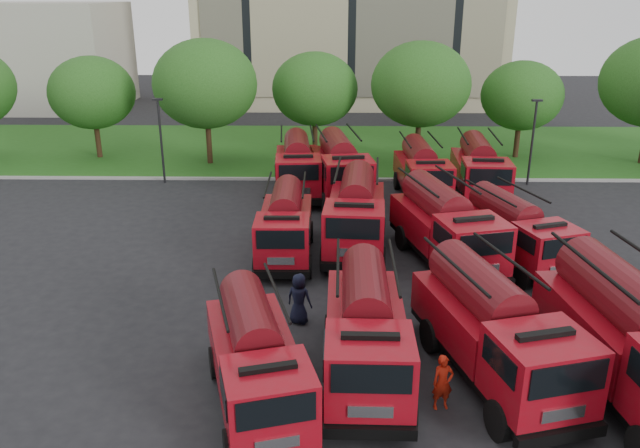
{
  "coord_description": "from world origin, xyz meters",
  "views": [
    {
      "loc": [
        0.1,
        -19.13,
        10.87
      ],
      "look_at": [
        -0.32,
        5.27,
        1.8
      ],
      "focal_mm": 35.0,
      "sensor_mm": 36.0,
      "label": 1
    }
  ],
  "objects_px": {
    "fire_truck_5": "(356,213)",
    "firefighter_4": "(299,322)",
    "fire_truck_6": "(445,227)",
    "fire_truck_10": "(422,171)",
    "fire_truck_2": "(494,329)",
    "fire_truck_11": "(479,170)",
    "fire_truck_0": "(256,359)",
    "fire_truck_8": "(297,166)",
    "firefighter_0": "(441,407)",
    "fire_truck_9": "(340,168)",
    "fire_truck_1": "(366,330)",
    "fire_truck_3": "(637,342)",
    "fire_truck_7": "(516,232)",
    "fire_truck_4": "(285,224)"
  },
  "relations": [
    {
      "from": "fire_truck_0",
      "to": "fire_truck_2",
      "type": "bearing_deg",
      "value": -3.85
    },
    {
      "from": "fire_truck_2",
      "to": "fire_truck_3",
      "type": "bearing_deg",
      "value": -29.73
    },
    {
      "from": "fire_truck_1",
      "to": "fire_truck_9",
      "type": "relative_size",
      "value": 0.88
    },
    {
      "from": "fire_truck_3",
      "to": "firefighter_4",
      "type": "height_order",
      "value": "fire_truck_3"
    },
    {
      "from": "fire_truck_4",
      "to": "firefighter_0",
      "type": "height_order",
      "value": "fire_truck_4"
    },
    {
      "from": "fire_truck_11",
      "to": "firefighter_4",
      "type": "relative_size",
      "value": 3.92
    },
    {
      "from": "fire_truck_2",
      "to": "fire_truck_10",
      "type": "distance_m",
      "value": 17.52
    },
    {
      "from": "fire_truck_7",
      "to": "fire_truck_10",
      "type": "height_order",
      "value": "fire_truck_10"
    },
    {
      "from": "fire_truck_4",
      "to": "fire_truck_10",
      "type": "bearing_deg",
      "value": 49.13
    },
    {
      "from": "fire_truck_5",
      "to": "fire_truck_9",
      "type": "xyz_separation_m",
      "value": [
        -0.59,
        7.44,
        0.05
      ]
    },
    {
      "from": "fire_truck_1",
      "to": "fire_truck_8",
      "type": "xyz_separation_m",
      "value": [
        -2.96,
        18.24,
        0.06
      ]
    },
    {
      "from": "fire_truck_0",
      "to": "fire_truck_6",
      "type": "distance_m",
      "value": 12.03
    },
    {
      "from": "fire_truck_1",
      "to": "fire_truck_7",
      "type": "bearing_deg",
      "value": 52.19
    },
    {
      "from": "fire_truck_6",
      "to": "fire_truck_10",
      "type": "bearing_deg",
      "value": 73.97
    },
    {
      "from": "fire_truck_2",
      "to": "fire_truck_7",
      "type": "height_order",
      "value": "fire_truck_2"
    },
    {
      "from": "fire_truck_4",
      "to": "fire_truck_7",
      "type": "distance_m",
      "value": 9.77
    },
    {
      "from": "fire_truck_7",
      "to": "firefighter_0",
      "type": "bearing_deg",
      "value": -133.08
    },
    {
      "from": "fire_truck_1",
      "to": "fire_truck_8",
      "type": "relative_size",
      "value": 0.95
    },
    {
      "from": "fire_truck_3",
      "to": "fire_truck_10",
      "type": "distance_m",
      "value": 18.8
    },
    {
      "from": "fire_truck_10",
      "to": "firefighter_4",
      "type": "relative_size",
      "value": 3.67
    },
    {
      "from": "fire_truck_0",
      "to": "firefighter_0",
      "type": "relative_size",
      "value": 4.06
    },
    {
      "from": "fire_truck_0",
      "to": "fire_truck_8",
      "type": "xyz_separation_m",
      "value": [
        0.14,
        19.68,
        0.16
      ]
    },
    {
      "from": "fire_truck_3",
      "to": "fire_truck_7",
      "type": "height_order",
      "value": "fire_truck_3"
    },
    {
      "from": "fire_truck_5",
      "to": "fire_truck_10",
      "type": "xyz_separation_m",
      "value": [
        3.94,
        7.4,
        -0.11
      ]
    },
    {
      "from": "fire_truck_3",
      "to": "fire_truck_8",
      "type": "height_order",
      "value": "fire_truck_3"
    },
    {
      "from": "fire_truck_2",
      "to": "fire_truck_6",
      "type": "xyz_separation_m",
      "value": [
        0.01,
        8.47,
        0.02
      ]
    },
    {
      "from": "fire_truck_0",
      "to": "fire_truck_1",
      "type": "bearing_deg",
      "value": 9.49
    },
    {
      "from": "fire_truck_7",
      "to": "firefighter_0",
      "type": "distance_m",
      "value": 11.09
    },
    {
      "from": "fire_truck_2",
      "to": "fire_truck_10",
      "type": "xyz_separation_m",
      "value": [
        0.26,
        17.51,
        -0.1
      ]
    },
    {
      "from": "fire_truck_1",
      "to": "firefighter_0",
      "type": "xyz_separation_m",
      "value": [
        2.05,
        -1.56,
        -1.55
      ]
    },
    {
      "from": "fire_truck_5",
      "to": "firefighter_4",
      "type": "xyz_separation_m",
      "value": [
        -2.2,
        -6.92,
        -1.65
      ]
    },
    {
      "from": "fire_truck_1",
      "to": "firefighter_4",
      "type": "distance_m",
      "value": 4.12
    },
    {
      "from": "fire_truck_5",
      "to": "firefighter_4",
      "type": "relative_size",
      "value": 3.98
    },
    {
      "from": "fire_truck_8",
      "to": "fire_truck_7",
      "type": "bearing_deg",
      "value": -49.69
    },
    {
      "from": "fire_truck_9",
      "to": "fire_truck_11",
      "type": "distance_m",
      "value": 7.72
    },
    {
      "from": "fire_truck_1",
      "to": "fire_truck_3",
      "type": "xyz_separation_m",
      "value": [
        7.43,
        -1.0,
        0.26
      ]
    },
    {
      "from": "fire_truck_5",
      "to": "fire_truck_10",
      "type": "distance_m",
      "value": 8.39
    },
    {
      "from": "fire_truck_2",
      "to": "fire_truck_8",
      "type": "height_order",
      "value": "fire_truck_2"
    },
    {
      "from": "fire_truck_0",
      "to": "fire_truck_8",
      "type": "height_order",
      "value": "fire_truck_8"
    },
    {
      "from": "fire_truck_5",
      "to": "fire_truck_0",
      "type": "bearing_deg",
      "value": -101.1
    },
    {
      "from": "fire_truck_4",
      "to": "fire_truck_9",
      "type": "height_order",
      "value": "fire_truck_9"
    },
    {
      "from": "fire_truck_4",
      "to": "fire_truck_3",
      "type": "bearing_deg",
      "value": -44.87
    },
    {
      "from": "fire_truck_5",
      "to": "fire_truck_11",
      "type": "relative_size",
      "value": 1.02
    },
    {
      "from": "fire_truck_5",
      "to": "fire_truck_7",
      "type": "xyz_separation_m",
      "value": [
        6.65,
        -1.69,
        -0.2
      ]
    },
    {
      "from": "fire_truck_9",
      "to": "fire_truck_10",
      "type": "height_order",
      "value": "fire_truck_9"
    },
    {
      "from": "fire_truck_10",
      "to": "fire_truck_9",
      "type": "bearing_deg",
      "value": 177.09
    },
    {
      "from": "fire_truck_11",
      "to": "firefighter_0",
      "type": "distance_m",
      "value": 19.83
    },
    {
      "from": "fire_truck_3",
      "to": "fire_truck_5",
      "type": "height_order",
      "value": "fire_truck_3"
    },
    {
      "from": "fire_truck_0",
      "to": "fire_truck_2",
      "type": "height_order",
      "value": "fire_truck_2"
    },
    {
      "from": "fire_truck_11",
      "to": "firefighter_4",
      "type": "bearing_deg",
      "value": -119.17
    }
  ]
}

